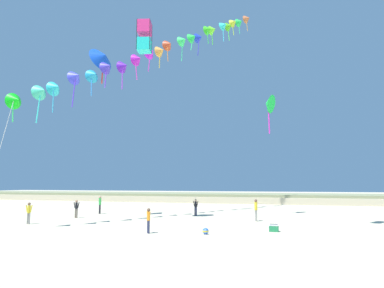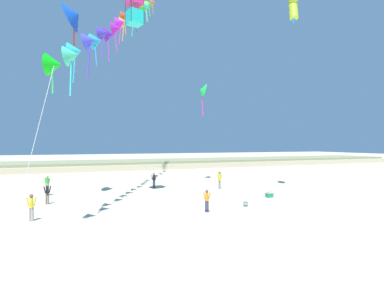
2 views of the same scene
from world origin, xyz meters
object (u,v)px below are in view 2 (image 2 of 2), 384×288
(person_far_right, at_px, (207,199))
(large_kite_outer_drift, at_px, (135,8))
(person_far_center, at_px, (31,205))
(beach_ball, at_px, (246,204))
(person_near_left, at_px, (220,179))
(large_kite_high_solo, at_px, (202,91))
(person_mid_center, at_px, (154,179))
(large_kite_mid_trail, at_px, (293,8))
(person_near_right, at_px, (47,192))
(large_kite_low_lead, at_px, (74,16))
(person_far_left, at_px, (47,184))
(beach_cooler, at_px, (269,195))

(person_far_right, bearing_deg, large_kite_outer_drift, 119.31)
(person_far_center, height_order, beach_ball, person_far_center)
(large_kite_outer_drift, bearing_deg, beach_ball, -39.18)
(person_near_left, distance_m, person_far_center, 17.18)
(person_near_left, relative_size, large_kite_high_solo, 0.44)
(person_mid_center, distance_m, large_kite_outer_drift, 15.74)
(large_kite_high_solo, bearing_deg, large_kite_mid_trail, -66.05)
(person_mid_center, xyz_separation_m, large_kite_high_solo, (6.60, 2.95, 9.84))
(person_near_right, distance_m, large_kite_high_solo, 20.33)
(large_kite_low_lead, bearing_deg, person_mid_center, 30.80)
(person_far_left, bearing_deg, person_far_center, -90.75)
(large_kite_mid_trail, bearing_deg, beach_cooler, -160.90)
(person_far_right, height_order, beach_ball, person_far_right)
(person_mid_center, distance_m, person_far_left, 9.68)
(person_far_left, bearing_deg, beach_cooler, -24.14)
(person_near_right, height_order, large_kite_high_solo, large_kite_high_solo)
(person_far_center, xyz_separation_m, large_kite_outer_drift, (6.83, 4.68, 14.50))
(large_kite_mid_trail, relative_size, large_kite_high_solo, 0.68)
(large_kite_high_solo, distance_m, large_kite_outer_drift, 13.46)
(large_kite_low_lead, relative_size, beach_cooler, 6.47)
(person_near_left, xyz_separation_m, person_far_left, (-15.54, 2.11, 0.02))
(large_kite_high_solo, relative_size, beach_cooler, 6.82)
(person_far_left, relative_size, large_kite_high_solo, 0.44)
(person_far_left, height_order, large_kite_mid_trail, large_kite_mid_trail)
(large_kite_low_lead, distance_m, large_kite_mid_trail, 19.05)
(person_near_right, relative_size, large_kite_high_solo, 0.39)
(beach_cooler, bearing_deg, person_mid_center, 131.81)
(person_far_left, relative_size, large_kite_outer_drift, 0.66)
(beach_cooler, xyz_separation_m, beach_ball, (-3.73, -2.34, -0.03))
(person_near_right, relative_size, large_kite_outer_drift, 0.58)
(person_far_center, bearing_deg, large_kite_low_lead, 67.58)
(person_near_left, bearing_deg, beach_ball, -103.70)
(person_near_right, relative_size, person_far_center, 0.98)
(person_far_right, distance_m, large_kite_mid_trail, 19.65)
(large_kite_low_lead, bearing_deg, person_near_right, -163.83)
(large_kite_mid_trail, xyz_separation_m, large_kite_outer_drift, (-14.12, 2.06, -1.45))
(large_kite_outer_drift, bearing_deg, large_kite_high_solo, 40.92)
(large_kite_mid_trail, bearing_deg, person_mid_center, 146.61)
(large_kite_outer_drift, height_order, beach_cooler, large_kite_outer_drift)
(person_far_left, height_order, large_kite_high_solo, large_kite_high_solo)
(person_far_right, bearing_deg, person_far_center, 171.09)
(person_near_right, relative_size, beach_cooler, 2.66)
(person_far_left, relative_size, person_far_center, 1.11)
(person_near_left, xyz_separation_m, large_kite_outer_drift, (-8.83, -2.38, 14.42))
(person_far_right, xyz_separation_m, large_kite_mid_trail, (10.58, 4.24, 16.00))
(person_near_left, height_order, large_kite_high_solo, large_kite_high_solo)
(person_mid_center, bearing_deg, large_kite_low_lead, -149.20)
(person_near_left, bearing_deg, person_far_right, -121.39)
(large_kite_low_lead, height_order, large_kite_outer_drift, large_kite_outer_drift)
(large_kite_outer_drift, bearing_deg, person_near_right, 177.14)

